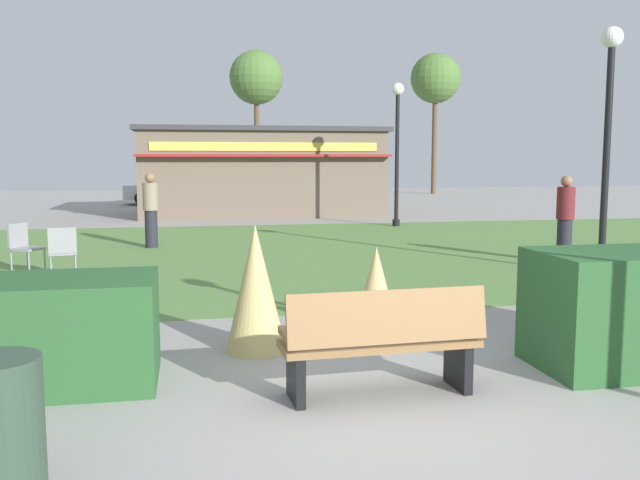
{
  "coord_description": "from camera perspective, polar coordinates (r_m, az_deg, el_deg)",
  "views": [
    {
      "loc": [
        -1.54,
        -4.89,
        2.01
      ],
      "look_at": [
        0.01,
        3.2,
        1.02
      ],
      "focal_mm": 38.2,
      "sensor_mm": 36.0,
      "label": 1
    }
  ],
  "objects": [
    {
      "name": "ground_plane",
      "position": [
        5.51,
        6.41,
        -14.62
      ],
      "size": [
        80.0,
        80.0,
        0.0
      ],
      "primitive_type": "plane",
      "color": "#999691"
    },
    {
      "name": "lawn_patch",
      "position": [
        14.71,
        -4.71,
        -1.02
      ],
      "size": [
        36.0,
        12.0,
        0.01
      ],
      "primitive_type": "cube",
      "color": "#5B8442",
      "rests_on": "ground_plane"
    },
    {
      "name": "park_bench",
      "position": [
        5.81,
        5.23,
        -8.48
      ],
      "size": [
        1.72,
        0.61,
        0.95
      ],
      "color": "olive",
      "rests_on": "ground_plane"
    },
    {
      "name": "hedge_left",
      "position": [
        6.54,
        -21.8,
        -7.2
      ],
      "size": [
        1.87,
        1.1,
        0.96
      ],
      "primitive_type": "cube",
      "color": "#28562B",
      "rests_on": "ground_plane"
    },
    {
      "name": "ornamental_grass_behind_left",
      "position": [
        7.13,
        -5.41,
        -4.05
      ],
      "size": [
        0.64,
        0.64,
        1.34
      ],
      "primitive_type": "cone",
      "color": "tan",
      "rests_on": "ground_plane"
    },
    {
      "name": "ornamental_grass_behind_right",
      "position": [
        7.87,
        4.72,
        -4.22
      ],
      "size": [
        0.56,
        0.56,
        1.01
      ],
      "primitive_type": "cone",
      "color": "tan",
      "rests_on": "ground_plane"
    },
    {
      "name": "lamppost_mid",
      "position": [
        12.71,
        22.99,
        9.18
      ],
      "size": [
        0.36,
        0.36,
        4.21
      ],
      "color": "black",
      "rests_on": "ground_plane"
    },
    {
      "name": "lamppost_far",
      "position": [
        20.39,
        6.49,
        8.59
      ],
      "size": [
        0.36,
        0.36,
        4.21
      ],
      "color": "black",
      "rests_on": "ground_plane"
    },
    {
      "name": "food_kiosk",
      "position": [
        24.78,
        -5.07,
        5.76
      ],
      "size": [
        8.63,
        4.82,
        3.08
      ],
      "color": "#6B5B4C",
      "rests_on": "ground_plane"
    },
    {
      "name": "cafe_chair_west",
      "position": [
        12.93,
        -23.6,
        -0.32
      ],
      "size": [
        0.6,
        0.6,
        0.89
      ],
      "color": "gray",
      "rests_on": "ground_plane"
    },
    {
      "name": "cafe_chair_east",
      "position": [
        12.03,
        -20.75,
        -0.69
      ],
      "size": [
        0.51,
        0.51,
        0.89
      ],
      "color": "gray",
      "rests_on": "ground_plane"
    },
    {
      "name": "person_strolling",
      "position": [
        13.94,
        19.84,
        1.7
      ],
      "size": [
        0.34,
        0.34,
        1.69
      ],
      "rotation": [
        0.0,
        0.0,
        5.11
      ],
      "color": "#23232D",
      "rests_on": "ground_plane"
    },
    {
      "name": "person_standing",
      "position": [
        15.83,
        -13.99,
        2.47
      ],
      "size": [
        0.34,
        0.34,
        1.69
      ],
      "rotation": [
        0.0,
        0.0,
        5.61
      ],
      "color": "#23232D",
      "rests_on": "ground_plane"
    },
    {
      "name": "parked_car_west_slot",
      "position": [
        30.93,
        -12.31,
        4.16
      ],
      "size": [
        4.28,
        2.21,
        1.2
      ],
      "color": "silver",
      "rests_on": "ground_plane"
    },
    {
      "name": "parked_car_center_slot",
      "position": [
        31.23,
        -2.83,
        4.33
      ],
      "size": [
        4.35,
        2.35,
        1.2
      ],
      "color": "black",
      "rests_on": "ground_plane"
    },
    {
      "name": "tree_left_bg",
      "position": [
        36.55,
        -5.36,
        13.3
      ],
      "size": [
        2.8,
        2.8,
        7.6
      ],
      "color": "brown",
      "rests_on": "ground_plane"
    },
    {
      "name": "tree_right_bg",
      "position": [
        39.83,
        9.65,
        13.12
      ],
      "size": [
        2.8,
        2.8,
        7.9
      ],
      "color": "brown",
      "rests_on": "ground_plane"
    }
  ]
}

